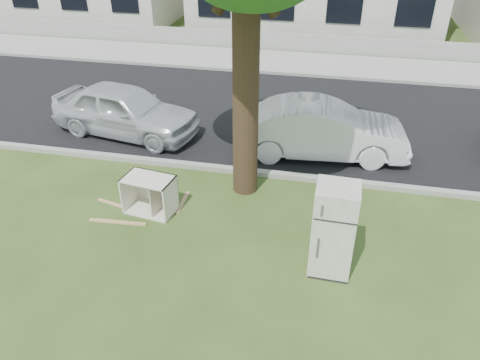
% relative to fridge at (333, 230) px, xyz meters
% --- Properties ---
extents(ground, '(120.00, 120.00, 0.00)m').
position_rel_fridge_xyz_m(ground, '(-1.56, 0.44, -0.86)').
color(ground, '#314318').
extents(road, '(120.00, 7.00, 0.01)m').
position_rel_fridge_xyz_m(road, '(-1.56, 6.44, -0.85)').
color(road, black).
rests_on(road, ground).
extents(kerb_near, '(120.00, 0.18, 0.12)m').
position_rel_fridge_xyz_m(kerb_near, '(-1.56, 2.89, -0.86)').
color(kerb_near, gray).
rests_on(kerb_near, ground).
extents(kerb_far, '(120.00, 0.18, 0.12)m').
position_rel_fridge_xyz_m(kerb_far, '(-1.56, 9.99, -0.86)').
color(kerb_far, gray).
rests_on(kerb_far, ground).
extents(sidewalk, '(120.00, 2.80, 0.01)m').
position_rel_fridge_xyz_m(sidewalk, '(-1.56, 11.44, -0.85)').
color(sidewalk, gray).
rests_on(sidewalk, ground).
extents(low_wall, '(120.00, 0.15, 0.70)m').
position_rel_fridge_xyz_m(low_wall, '(-1.56, 13.04, -0.51)').
color(low_wall, gray).
rests_on(low_wall, ground).
extents(fridge, '(0.72, 0.67, 1.71)m').
position_rel_fridge_xyz_m(fridge, '(0.00, 0.00, 0.00)').
color(fridge, silver).
rests_on(fridge, ground).
extents(cabinet, '(1.09, 0.77, 0.79)m').
position_rel_fridge_xyz_m(cabinet, '(-3.72, 1.02, -0.46)').
color(cabinet, beige).
rests_on(cabinet, ground).
extents(plank_a, '(1.19, 0.18, 0.02)m').
position_rel_fridge_xyz_m(plank_a, '(-4.23, 0.47, -0.84)').
color(plank_a, tan).
rests_on(plank_a, ground).
extents(plank_b, '(0.82, 0.28, 0.02)m').
position_rel_fridge_xyz_m(plank_b, '(-4.58, 1.04, -0.84)').
color(plank_b, tan).
rests_on(plank_b, ground).
extents(plank_c, '(0.10, 0.82, 0.02)m').
position_rel_fridge_xyz_m(plank_c, '(-3.16, 1.41, -0.84)').
color(plank_c, '#A3825A').
rests_on(plank_c, ground).
extents(car_center, '(4.29, 1.85, 1.37)m').
position_rel_fridge_xyz_m(car_center, '(-0.43, 4.22, -0.17)').
color(car_center, silver).
rests_on(car_center, ground).
extents(car_left, '(4.24, 2.30, 1.37)m').
position_rel_fridge_xyz_m(car_left, '(-5.68, 4.34, -0.17)').
color(car_left, silver).
rests_on(car_left, ground).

